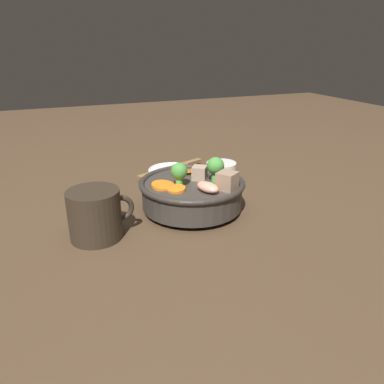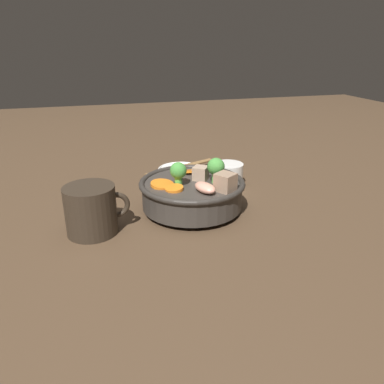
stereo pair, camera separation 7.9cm
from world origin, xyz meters
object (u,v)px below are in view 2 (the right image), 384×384
side_saucer (180,170)px  tea_cup (228,174)px  stirfry_bowl (192,191)px  dark_mug (92,210)px  chopsticks_pair (180,167)px

side_saucer → tea_cup: (0.09, -0.12, 0.02)m
side_saucer → tea_cup: size_ratio=1.67×
stirfry_bowl → side_saucer: size_ratio=1.78×
tea_cup → dark_mug: size_ratio=0.62×
stirfry_bowl → chopsticks_pair: 0.25m
side_saucer → dark_mug: 0.38m
dark_mug → chopsticks_pair: 0.38m
side_saucer → chopsticks_pair: (0.00, 0.00, 0.01)m
tea_cup → dark_mug: bearing=-153.8°
tea_cup → chopsticks_pair: size_ratio=0.36×
tea_cup → chopsticks_pair: tea_cup is taller
chopsticks_pair → side_saucer: bearing=-90.0°
tea_cup → chopsticks_pair: (-0.09, 0.12, -0.01)m
stirfry_bowl → side_saucer: (0.04, 0.24, -0.04)m
stirfry_bowl → tea_cup: 0.18m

